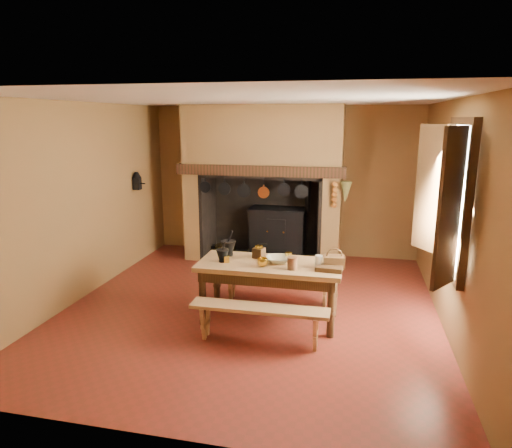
{
  "coord_description": "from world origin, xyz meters",
  "views": [
    {
      "loc": [
        1.34,
        -5.77,
        2.57
      ],
      "look_at": [
        -0.0,
        0.3,
        1.12
      ],
      "focal_mm": 32.0,
      "sensor_mm": 36.0,
      "label": 1
    }
  ],
  "objects": [
    {
      "name": "floor",
      "position": [
        0.0,
        0.0,
        0.0
      ],
      "size": [
        5.5,
        5.5,
        0.0
      ],
      "primitive_type": "plane",
      "color": "maroon",
      "rests_on": "ground"
    },
    {
      "name": "ceiling",
      "position": [
        0.0,
        0.0,
        2.8
      ],
      "size": [
        5.5,
        5.5,
        0.0
      ],
      "primitive_type": "plane",
      "rotation": [
        3.14,
        0.0,
        0.0
      ],
      "color": "silver",
      "rests_on": "back_wall"
    },
    {
      "name": "back_wall",
      "position": [
        0.0,
        2.75,
        1.4
      ],
      "size": [
        5.0,
        0.02,
        2.8
      ],
      "primitive_type": "cube",
      "color": "brown",
      "rests_on": "floor"
    },
    {
      "name": "wall_left",
      "position": [
        -2.5,
        0.0,
        1.4
      ],
      "size": [
        0.02,
        5.5,
        2.8
      ],
      "primitive_type": "cube",
      "color": "brown",
      "rests_on": "floor"
    },
    {
      "name": "wall_right",
      "position": [
        2.5,
        0.0,
        1.4
      ],
      "size": [
        0.02,
        5.5,
        2.8
      ],
      "primitive_type": "cube",
      "color": "brown",
      "rests_on": "floor"
    },
    {
      "name": "wall_front",
      "position": [
        0.0,
        -2.75,
        1.4
      ],
      "size": [
        5.0,
        0.02,
        2.8
      ],
      "primitive_type": "cube",
      "color": "brown",
      "rests_on": "floor"
    },
    {
      "name": "chimney_breast",
      "position": [
        -0.3,
        2.31,
        1.81
      ],
      "size": [
        2.95,
        0.96,
        2.8
      ],
      "color": "brown",
      "rests_on": "floor"
    },
    {
      "name": "iron_range",
      "position": [
        -0.04,
        2.45,
        0.48
      ],
      "size": [
        1.12,
        0.55,
        1.6
      ],
      "color": "black",
      "rests_on": "floor"
    },
    {
      "name": "hearth_pans",
      "position": [
        -1.05,
        2.22,
        0.09
      ],
      "size": [
        0.51,
        0.62,
        0.2
      ],
      "color": "gold",
      "rests_on": "floor"
    },
    {
      "name": "hanging_pans",
      "position": [
        -0.34,
        1.81,
        1.36
      ],
      "size": [
        1.92,
        0.29,
        0.27
      ],
      "color": "black",
      "rests_on": "chimney_breast"
    },
    {
      "name": "onion_string",
      "position": [
        1.0,
        1.79,
        1.33
      ],
      "size": [
        0.12,
        0.1,
        0.46
      ],
      "primitive_type": null,
      "color": "#A45C1E",
      "rests_on": "chimney_breast"
    },
    {
      "name": "herb_bunch",
      "position": [
        1.18,
        1.79,
        1.38
      ],
      "size": [
        0.2,
        0.2,
        0.35
      ],
      "primitive_type": "cone",
      "rotation": [
        3.14,
        0.0,
        0.0
      ],
      "color": "brown",
      "rests_on": "chimney_breast"
    },
    {
      "name": "window",
      "position": [
        2.35,
        -0.4,
        1.7
      ],
      "size": [
        0.39,
        1.75,
        1.76
      ],
      "color": "white",
      "rests_on": "wall_right"
    },
    {
      "name": "wall_coffee_mill",
      "position": [
        -2.42,
        1.55,
        1.52
      ],
      "size": [
        0.23,
        0.16,
        0.31
      ],
      "color": "black",
      "rests_on": "wall_left"
    },
    {
      "name": "work_table",
      "position": [
        0.32,
        -0.36,
        0.66
      ],
      "size": [
        1.81,
        0.8,
        0.78
      ],
      "color": "#A77C4C",
      "rests_on": "floor"
    },
    {
      "name": "bench_front",
      "position": [
        0.32,
        -0.99,
        0.34
      ],
      "size": [
        1.61,
        0.28,
        0.45
      ],
      "color": "#A77C4C",
      "rests_on": "floor"
    },
    {
      "name": "bench_back",
      "position": [
        0.32,
        0.24,
        0.35
      ],
      "size": [
        1.65,
        0.29,
        0.46
      ],
      "color": "#A77C4C",
      "rests_on": "floor"
    },
    {
      "name": "mortar_large",
      "position": [
        -0.27,
        -0.17,
        0.9
      ],
      "size": [
        0.2,
        0.2,
        0.34
      ],
      "rotation": [
        0.0,
        0.0,
        0.32
      ],
      "color": "black",
      "rests_on": "work_table"
    },
    {
      "name": "mortar_small",
      "position": [
        -0.27,
        -0.45,
        0.87
      ],
      "size": [
        0.16,
        0.16,
        0.28
      ],
      "rotation": [
        0.0,
        0.0,
        -0.25
      ],
      "color": "black",
      "rests_on": "work_table"
    },
    {
      "name": "coffee_grinder",
      "position": [
        0.14,
        -0.18,
        0.86
      ],
      "size": [
        0.2,
        0.17,
        0.21
      ],
      "rotation": [
        0.0,
        0.0,
        -0.29
      ],
      "color": "#352311",
      "rests_on": "work_table"
    },
    {
      "name": "brass_mug_a",
      "position": [
        -0.22,
        -0.46,
        0.83
      ],
      "size": [
        0.1,
        0.1,
        0.09
      ],
      "primitive_type": "cylinder",
      "rotation": [
        0.0,
        0.0,
        0.35
      ],
      "color": "gold",
      "rests_on": "work_table"
    },
    {
      "name": "brass_mug_b",
      "position": [
        0.53,
        -0.17,
        0.83
      ],
      "size": [
        0.09,
        0.09,
        0.1
      ],
      "primitive_type": "cylinder",
      "rotation": [
        0.0,
        0.0,
        0.04
      ],
      "color": "gold",
      "rests_on": "work_table"
    },
    {
      "name": "mixing_bowl",
      "position": [
        0.43,
        -0.32,
        0.82
      ],
      "size": [
        0.37,
        0.37,
        0.08
      ],
      "primitive_type": "imported",
      "rotation": [
        0.0,
        0.0,
        0.19
      ],
      "color": "#B5B18B",
      "rests_on": "work_table"
    },
    {
      "name": "stoneware_crock",
      "position": [
        0.64,
        -0.55,
        0.86
      ],
      "size": [
        0.15,
        0.15,
        0.15
      ],
      "primitive_type": "cylinder",
      "rotation": [
        0.0,
        0.0,
        -0.25
      ],
      "color": "#52311E",
      "rests_on": "work_table"
    },
    {
      "name": "glass_jar",
      "position": [
        0.94,
        -0.41,
        0.86
      ],
      "size": [
        0.1,
        0.1,
        0.16
      ],
      "primitive_type": "cylinder",
      "rotation": [
        0.0,
        0.0,
        0.2
      ],
      "color": "beige",
      "rests_on": "work_table"
    },
    {
      "name": "wicker_basket",
      "position": [
        1.13,
        -0.35,
        0.86
      ],
      "size": [
        0.27,
        0.21,
        0.24
      ],
      "rotation": [
        0.0,
        0.0,
        0.12
      ],
      "color": "#4A3116",
      "rests_on": "work_table"
    },
    {
      "name": "wooden_tray",
      "position": [
        1.08,
        -0.48,
        0.81
      ],
      "size": [
        0.33,
        0.25,
        0.05
      ],
      "primitive_type": "cube",
      "rotation": [
        0.0,
        0.0,
        -0.07
      ],
      "color": "#352311",
      "rests_on": "work_table"
    },
    {
      "name": "brass_cup",
      "position": [
        0.26,
        -0.51,
        0.83
      ],
      "size": [
        0.15,
        0.15,
        0.1
      ],
      "primitive_type": "imported",
      "rotation": [
        0.0,
        0.0,
        0.14
      ],
      "color": "gold",
      "rests_on": "work_table"
    }
  ]
}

